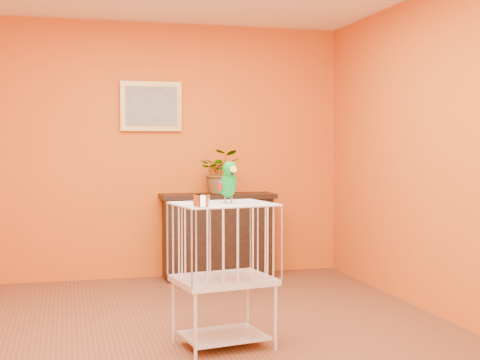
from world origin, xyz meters
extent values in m
plane|color=brown|center=(0.00, 0.00, 0.00)|extent=(4.50, 4.50, 0.00)
plane|color=#D95D14|center=(0.00, 2.25, 1.30)|extent=(4.00, 0.00, 4.00)
plane|color=#D95D14|center=(0.00, -2.25, 1.30)|extent=(4.00, 0.00, 4.00)
plane|color=#D95D14|center=(2.00, 0.00, 1.30)|extent=(0.00, 4.50, 4.50)
cube|color=black|center=(0.65, 2.05, 0.41)|extent=(1.09, 0.36, 0.82)
cube|color=black|center=(0.65, 2.05, 0.84)|extent=(1.16, 0.42, 0.05)
cube|color=black|center=(0.65, 1.89, 0.41)|extent=(0.76, 0.02, 0.41)
cube|color=maroon|center=(0.42, 2.00, 0.32)|extent=(0.05, 0.16, 0.25)
cube|color=#385229|center=(0.49, 2.00, 0.32)|extent=(0.05, 0.16, 0.25)
cube|color=maroon|center=(0.58, 2.00, 0.32)|extent=(0.05, 0.16, 0.25)
cube|color=#385229|center=(0.67, 2.00, 0.32)|extent=(0.05, 0.16, 0.25)
cube|color=maroon|center=(0.76, 2.00, 0.32)|extent=(0.05, 0.16, 0.25)
imported|color=#26722D|center=(0.68, 2.05, 1.04)|extent=(0.51, 0.54, 0.35)
cube|color=#BB9043|center=(0.00, 2.22, 1.75)|extent=(0.62, 0.03, 0.50)
cube|color=gray|center=(0.00, 2.21, 1.75)|extent=(0.52, 0.01, 0.40)
cube|color=beige|center=(0.17, -0.26, 0.08)|extent=(0.59, 0.49, 0.02)
cube|color=beige|center=(0.17, -0.26, 0.45)|extent=(0.70, 0.58, 0.04)
cube|color=beige|center=(0.17, -0.26, 0.96)|extent=(0.70, 0.58, 0.01)
cylinder|color=beige|center=(-0.07, -0.52, 0.22)|extent=(0.02, 0.02, 0.43)
cylinder|color=beige|center=(0.48, -0.43, 0.22)|extent=(0.02, 0.02, 0.43)
cylinder|color=beige|center=(-0.15, -0.10, 0.22)|extent=(0.02, 0.02, 0.43)
cylinder|color=beige|center=(0.41, 0.00, 0.22)|extent=(0.02, 0.02, 0.43)
cylinder|color=silver|center=(-0.03, -0.49, 1.01)|extent=(0.10, 0.10, 0.07)
cylinder|color=#59544C|center=(0.19, -0.22, 0.99)|extent=(0.01, 0.01, 0.04)
cylinder|color=#59544C|center=(0.24, -0.22, 0.99)|extent=(0.01, 0.01, 0.04)
ellipsoid|color=#058F25|center=(0.21, -0.22, 1.09)|extent=(0.12, 0.16, 0.20)
ellipsoid|color=#058F25|center=(0.22, -0.25, 1.20)|extent=(0.11, 0.11, 0.10)
cone|color=orange|center=(0.22, -0.30, 1.19)|extent=(0.05, 0.07, 0.06)
cone|color=black|center=(0.22, -0.29, 1.17)|extent=(0.03, 0.03, 0.03)
sphere|color=black|center=(0.18, -0.27, 1.21)|extent=(0.01, 0.01, 0.01)
sphere|color=black|center=(0.25, -0.27, 1.21)|extent=(0.01, 0.01, 0.01)
ellipsoid|color=#A50C0C|center=(0.16, -0.22, 1.08)|extent=(0.03, 0.06, 0.07)
ellipsoid|color=navy|center=(0.27, -0.21, 1.08)|extent=(0.03, 0.06, 0.07)
cone|color=#058F25|center=(0.21, -0.16, 1.02)|extent=(0.07, 0.14, 0.11)
camera|label=1|loc=(-0.84, -4.58, 1.36)|focal=50.00mm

